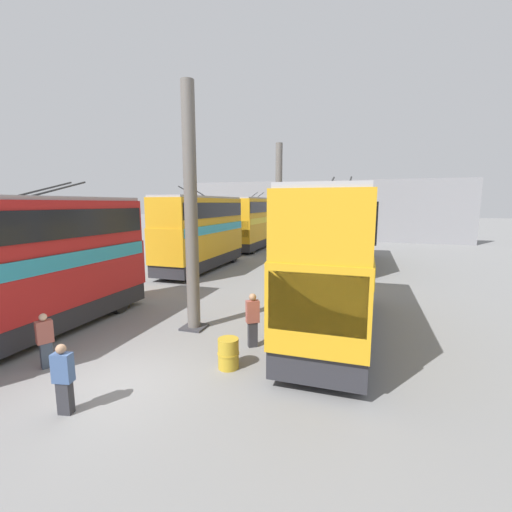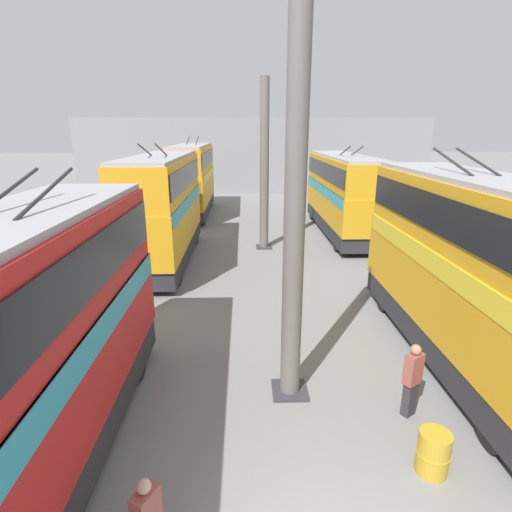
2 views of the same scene
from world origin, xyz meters
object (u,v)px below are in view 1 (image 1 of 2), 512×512
object	(u,v)px
bus_left_far	(352,228)
oil_drum	(228,353)
bus_left_near	(335,252)
bus_right_far	(254,220)
person_by_left_row	(253,319)
bus_right_mid	(202,228)
person_aisle_foreground	(63,377)
person_by_right_row	(45,339)
bus_right_near	(31,259)

from	to	relation	value
bus_left_far	oil_drum	distance (m)	18.99
bus_left_near	bus_right_far	bearing A→B (deg)	25.48
person_by_left_row	bus_right_far	bearing A→B (deg)	165.18
bus_right_mid	oil_drum	xyz separation A→B (m)	(-13.22, -7.46, -2.50)
bus_left_far	bus_right_mid	bearing A→B (deg)	118.52
person_aisle_foreground	person_by_right_row	size ratio (longest dim) A/B	1.02
bus_left_near	bus_right_near	size ratio (longest dim) A/B	1.04
person_by_right_row	bus_right_near	bearing A→B (deg)	-8.10
person_by_right_row	bus_right_far	bearing A→B (deg)	-57.19
oil_drum	bus_right_near	bearing A→B (deg)	88.56
bus_right_near	bus_left_far	bearing A→B (deg)	-28.49
bus_left_near	bus_left_far	world-z (taller)	bus_left_near
bus_right_far	oil_drum	size ratio (longest dim) A/B	11.19
bus_right_near	bus_right_mid	size ratio (longest dim) A/B	0.97
person_by_left_row	person_aisle_foreground	world-z (taller)	person_by_left_row
bus_right_near	person_by_left_row	bearing A→B (deg)	-79.42
bus_left_far	bus_left_near	bearing A→B (deg)	-180.00
bus_right_mid	person_by_right_row	world-z (taller)	bus_right_mid
person_by_right_row	bus_right_mid	bearing A→B (deg)	-53.03
person_by_right_row	bus_left_far	bearing A→B (deg)	-82.97
bus_left_far	person_by_left_row	distance (m)	17.31
bus_right_mid	bus_right_far	xyz separation A→B (m)	(11.77, -0.00, 0.05)
bus_left_near	oil_drum	xyz separation A→B (m)	(-3.94, 2.57, -2.50)
bus_right_mid	oil_drum	size ratio (longest dim) A/B	10.94
bus_right_far	person_by_left_row	world-z (taller)	bus_right_far
bus_right_mid	oil_drum	world-z (taller)	bus_right_mid
bus_right_mid	oil_drum	distance (m)	15.38
bus_right_mid	bus_left_near	bearing A→B (deg)	-132.78
bus_right_near	person_aisle_foreground	world-z (taller)	bus_right_near
bus_right_near	person_by_left_row	xyz separation A→B (m)	(1.43, -7.65, -1.83)
bus_left_near	bus_right_near	xyz separation A→B (m)	(-3.75, 10.03, -0.15)
bus_left_far	bus_right_near	world-z (taller)	bus_right_near
bus_left_far	bus_right_mid	distance (m)	11.41
bus_right_far	person_by_left_row	bearing A→B (deg)	-161.86
bus_left_far	bus_right_far	xyz separation A→B (m)	(6.32, 10.03, 0.22)
bus_right_near	oil_drum	distance (m)	7.82
bus_right_near	bus_right_mid	xyz separation A→B (m)	(13.03, 0.00, 0.15)
oil_drum	person_aisle_foreground	bearing A→B (deg)	139.56
person_by_left_row	bus_left_far	bearing A→B (deg)	139.11
bus_right_far	oil_drum	xyz separation A→B (m)	(-24.99, -7.46, -2.56)
bus_right_near	person_by_left_row	world-z (taller)	bus_right_near
bus_right_mid	person_aisle_foreground	size ratio (longest dim) A/B	5.86
person_by_left_row	person_by_right_row	world-z (taller)	person_by_left_row
bus_right_far	person_aisle_foreground	distance (m)	28.59
bus_right_mid	bus_left_far	bearing A→B (deg)	-61.48
bus_left_near	bus_right_mid	bearing A→B (deg)	47.22
bus_right_near	person_by_right_row	size ratio (longest dim) A/B	5.75
person_aisle_foreground	person_by_right_row	distance (m)	2.80
person_aisle_foreground	person_by_left_row	bearing A→B (deg)	-42.68
bus_right_near	oil_drum	world-z (taller)	bus_right_near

